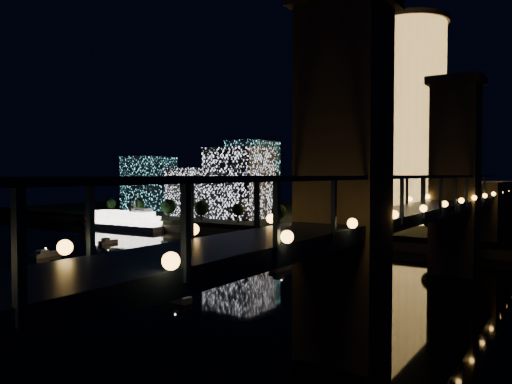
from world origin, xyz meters
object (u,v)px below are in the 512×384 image
tower_cylindrical (406,122)px  truss_bridge (397,226)px  riverboat (121,221)px  tower_rectangular (330,143)px

tower_cylindrical → truss_bridge: 135.65m
truss_bridge → tower_cylindrical: bearing=106.2°
tower_cylindrical → riverboat: bearing=-155.0°
tower_cylindrical → riverboat: size_ratio=1.78×
tower_cylindrical → riverboat: (-116.77, -54.54, -44.34)m
tower_rectangular → truss_bridge: 143.86m
tower_rectangular → riverboat: tower_rectangular is taller
tower_rectangular → riverboat: 103.88m
truss_bridge → riverboat: 170.11m
truss_bridge → riverboat: size_ratio=5.52×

